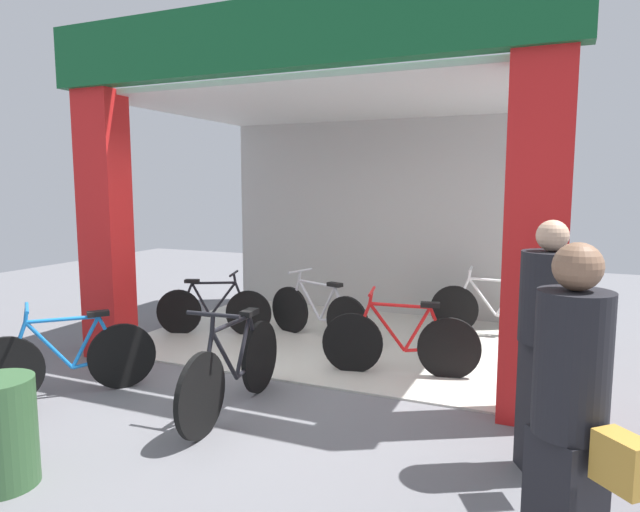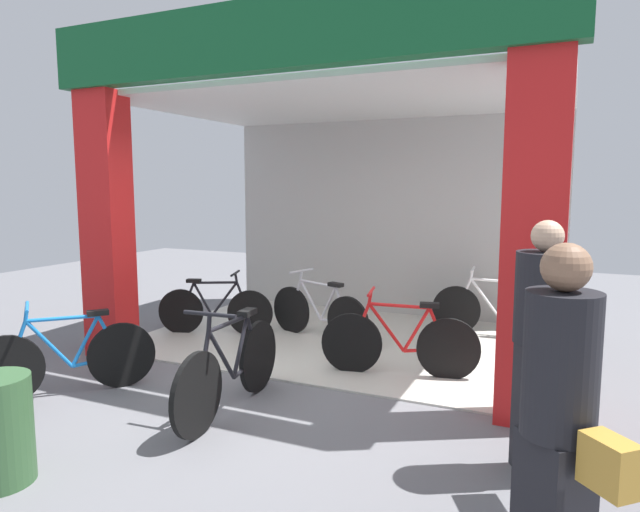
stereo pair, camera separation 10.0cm
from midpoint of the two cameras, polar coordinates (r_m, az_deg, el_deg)
The scene contains 11 objects.
ground_plane at distance 5.61m, azimuth -3.97°, elevation -12.73°, with size 17.82×17.82×0.00m, color slate.
shop_facade at distance 6.80m, azimuth 2.41°, elevation 7.11°, with size 5.11×3.62×3.54m.
bicycle_inside_0 at distance 7.48m, azimuth 16.85°, elevation -5.19°, with size 1.57×0.43×0.86m.
bicycle_inside_1 at distance 6.97m, azimuth -0.67°, elevation -5.81°, with size 1.49×0.54×0.85m.
bicycle_inside_2 at distance 5.72m, azimuth 7.71°, elevation -8.71°, with size 1.56×0.46×0.87m.
bicycle_inside_3 at distance 7.32m, azimuth -11.22°, elevation -5.43°, with size 1.42×0.55×0.82m.
bicycle_parked_0 at distance 4.87m, azimuth -9.38°, elevation -11.34°, with size 0.46×1.69×0.93m.
bicycle_parked_1 at distance 5.65m, azimuth -24.86°, elevation -9.56°, with size 1.02×1.26×0.87m.
pedestrian_0 at distance 3.93m, azimuth 21.53°, elevation -8.41°, with size 0.49×0.64×1.70m.
pedestrian_2 at distance 2.85m, azimuth 23.28°, elevation -15.16°, with size 0.56×0.57×1.67m.
trash_bin at distance 4.26m, azimuth -30.41°, elevation -15.27°, with size 0.44×0.44×0.70m, color #335933.
Camera 1 is at (2.40, -4.70, 1.91)m, focal length 31.39 mm.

